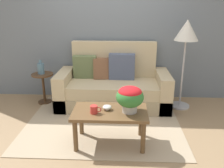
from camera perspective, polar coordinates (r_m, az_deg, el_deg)
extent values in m
plane|color=#997A56|center=(3.67, -2.17, -9.78)|extent=(14.00, 14.00, 0.00)
cube|color=slate|center=(4.48, -1.02, 15.23)|extent=(6.40, 0.12, 2.95)
cube|color=tan|center=(3.77, -2.04, -8.93)|extent=(2.34, 1.97, 0.01)
cube|color=tan|center=(4.26, 0.29, -3.68)|extent=(1.95, 0.86, 0.25)
cube|color=tan|center=(4.16, 0.29, -0.92)|extent=(1.53, 0.78, 0.20)
cube|color=tan|center=(4.43, 0.50, 4.60)|extent=(1.53, 0.16, 0.88)
cube|color=tan|center=(4.32, -11.32, -1.11)|extent=(0.21, 0.86, 0.62)
cube|color=tan|center=(4.25, 12.11, -1.49)|extent=(0.21, 0.86, 0.62)
cube|color=#607047|center=(4.35, -6.56, 4.10)|extent=(0.42, 0.15, 0.42)
cube|color=brown|center=(4.30, -1.99, 3.78)|extent=(0.39, 0.21, 0.39)
cube|color=#4C5670|center=(4.26, 2.40, 4.23)|extent=(0.47, 0.18, 0.46)
cylinder|color=brown|center=(3.00, -8.82, -12.34)|extent=(0.06, 0.06, 0.43)
cylinder|color=brown|center=(2.96, 7.52, -12.78)|extent=(0.06, 0.06, 0.43)
cylinder|color=brown|center=(3.36, -7.44, -8.66)|extent=(0.06, 0.06, 0.43)
cylinder|color=brown|center=(3.32, 6.97, -8.99)|extent=(0.06, 0.06, 0.43)
cube|color=brown|center=(3.02, -0.50, -6.79)|extent=(0.95, 0.54, 0.04)
cylinder|color=#4C331E|center=(4.62, -15.85, -4.13)|extent=(0.25, 0.25, 0.03)
cylinder|color=#4C331E|center=(4.52, -16.15, -1.04)|extent=(0.05, 0.05, 0.50)
cylinder|color=#4C331E|center=(4.44, -16.46, 2.21)|extent=(0.39, 0.39, 0.03)
cylinder|color=#B2B2B7|center=(4.44, 15.92, -5.01)|extent=(0.35, 0.35, 0.03)
cylinder|color=#B2B2B7|center=(4.25, 16.63, 2.31)|extent=(0.03, 0.03, 1.15)
cone|color=beige|center=(4.11, 17.62, 12.31)|extent=(0.39, 0.39, 0.34)
cylinder|color=#B7B2A8|center=(2.97, 4.28, -5.67)|extent=(0.18, 0.18, 0.12)
ellipsoid|color=#337533|center=(2.92, 4.35, -3.16)|extent=(0.34, 0.34, 0.25)
ellipsoid|color=red|center=(2.89, 4.38, -1.99)|extent=(0.29, 0.29, 0.14)
cylinder|color=red|center=(2.94, -4.39, -6.14)|extent=(0.09, 0.09, 0.10)
torus|color=red|center=(2.93, -3.26, -6.17)|extent=(0.07, 0.01, 0.07)
cylinder|color=silver|center=(3.04, -1.17, -6.05)|extent=(0.05, 0.05, 0.02)
ellipsoid|color=silver|center=(3.03, -1.18, -5.60)|extent=(0.12, 0.12, 0.05)
cylinder|color=slate|center=(4.42, -16.79, 3.56)|extent=(0.12, 0.12, 0.19)
cylinder|color=slate|center=(4.39, -16.95, 5.13)|extent=(0.05, 0.05, 0.06)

